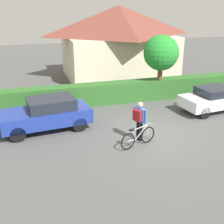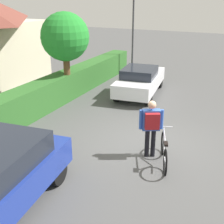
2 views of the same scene
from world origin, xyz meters
The scene contains 7 objects.
ground_plane centered at (0.00, 0.00, 0.00)m, with size 60.00×60.00×0.00m, color #4E4E4E.
hedge_row centered at (0.00, 4.76, 0.59)m, with size 17.49×0.90×1.18m, color #2D6226.
parked_car_far centered at (4.55, 1.90, 0.69)m, with size 4.13×2.08×1.31m.
bicycle centered at (-0.97, -0.83, 0.39)m, with size 1.69×0.74×0.91m.
person_rider centered at (-0.76, -0.36, 1.05)m, with size 0.51×0.62×1.72m.
street_lamp centered at (7.90, 3.62, 2.84)m, with size 0.28×0.28×4.42m.
tree_kerbside centered at (2.40, 4.49, 2.75)m, with size 2.02×2.02×3.80m.
Camera 2 is at (-8.06, -2.57, 4.45)m, focal length 47.31 mm.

